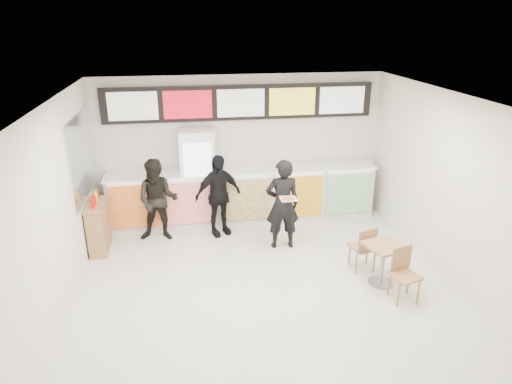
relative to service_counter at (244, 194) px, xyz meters
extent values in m
plane|color=beige|center=(0.00, -3.09, -0.57)|extent=(7.00, 7.00, 0.00)
plane|color=white|center=(0.00, -3.09, 2.43)|extent=(7.00, 7.00, 0.00)
plane|color=silver|center=(0.00, 0.41, 0.93)|extent=(6.00, 0.00, 6.00)
plane|color=silver|center=(-3.00, -3.09, 0.93)|extent=(0.00, 7.00, 7.00)
plane|color=silver|center=(3.00, -3.09, 0.93)|extent=(0.00, 7.00, 7.00)
cube|color=silver|center=(0.00, 0.01, -0.02)|extent=(5.50, 0.70, 1.10)
cube|color=silver|center=(0.00, 0.01, 0.55)|extent=(5.56, 0.76, 0.04)
cube|color=#E0421A|center=(-2.20, -0.37, 0.03)|extent=(0.99, 0.02, 0.90)
cube|color=#F03578|center=(-1.10, -0.37, 0.03)|extent=(0.99, 0.02, 0.90)
cube|color=brown|center=(0.00, -0.37, 0.03)|extent=(0.99, 0.02, 0.90)
cube|color=yellow|center=(1.10, -0.37, 0.03)|extent=(0.99, 0.02, 0.90)
cube|color=#228A45|center=(2.20, -0.37, 0.03)|extent=(0.99, 0.02, 0.90)
cube|color=black|center=(0.00, 0.33, 1.88)|extent=(5.50, 0.12, 0.70)
cube|color=beige|center=(-2.12, 0.26, 1.88)|extent=(0.95, 0.02, 0.55)
cube|color=red|center=(-1.06, 0.26, 1.88)|extent=(0.95, 0.02, 0.55)
cube|color=silver|center=(0.00, 0.26, 1.88)|extent=(0.95, 0.02, 0.55)
cube|color=yellow|center=(1.06, 0.26, 1.88)|extent=(0.95, 0.02, 0.55)
cube|color=silver|center=(2.12, 0.26, 1.88)|extent=(0.95, 0.02, 0.55)
cube|color=white|center=(-0.93, 0.03, 0.43)|extent=(0.70, 0.65, 2.00)
cube|color=white|center=(-0.93, -0.31, 0.48)|extent=(0.54, 0.02, 1.50)
cylinder|color=green|center=(-1.14, -0.27, -0.12)|extent=(0.07, 0.07, 0.22)
cylinder|color=orange|center=(-1.00, -0.27, -0.12)|extent=(0.07, 0.07, 0.22)
cylinder|color=red|center=(-0.86, -0.27, -0.12)|extent=(0.07, 0.07, 0.22)
cylinder|color=blue|center=(-0.72, -0.27, -0.12)|extent=(0.07, 0.07, 0.22)
cylinder|color=orange|center=(-1.14, -0.27, 0.26)|extent=(0.07, 0.07, 0.22)
cylinder|color=red|center=(-1.00, -0.27, 0.26)|extent=(0.07, 0.07, 0.22)
cylinder|color=blue|center=(-0.86, -0.27, 0.26)|extent=(0.07, 0.07, 0.22)
cylinder|color=green|center=(-0.72, -0.27, 0.26)|extent=(0.07, 0.07, 0.22)
cylinder|color=red|center=(-1.14, -0.27, 0.64)|extent=(0.07, 0.07, 0.22)
cylinder|color=blue|center=(-1.00, -0.27, 0.64)|extent=(0.07, 0.07, 0.22)
cylinder|color=green|center=(-0.86, -0.27, 0.64)|extent=(0.07, 0.07, 0.22)
cylinder|color=orange|center=(-0.72, -0.27, 0.64)|extent=(0.07, 0.07, 0.22)
cylinder|color=blue|center=(-1.14, -0.27, 1.02)|extent=(0.07, 0.07, 0.22)
cylinder|color=green|center=(-1.00, -0.27, 1.02)|extent=(0.07, 0.07, 0.22)
cylinder|color=orange|center=(-0.86, -0.27, 1.02)|extent=(0.07, 0.07, 0.22)
cylinder|color=red|center=(-0.72, -0.27, 1.02)|extent=(0.07, 0.07, 0.22)
cube|color=#B2B7BF|center=(-2.99, -0.64, 1.18)|extent=(0.01, 2.00, 1.50)
imported|color=black|center=(0.54, -1.33, 0.29)|extent=(0.64, 0.43, 1.72)
imported|color=black|center=(-1.73, -0.65, 0.24)|extent=(0.87, 0.72, 1.62)
imported|color=black|center=(-0.58, -0.59, 0.25)|extent=(1.04, 0.73, 1.64)
cube|color=beige|center=(0.54, -1.78, 0.58)|extent=(0.28, 0.28, 0.01)
cone|color=#CC7233|center=(0.54, -1.78, 0.59)|extent=(0.36, 0.36, 0.02)
cube|color=#9D7647|center=(1.87, -2.85, 0.11)|extent=(0.69, 0.69, 0.04)
cylinder|color=gray|center=(1.87, -2.85, -0.24)|extent=(0.07, 0.07, 0.67)
cylinder|color=gray|center=(1.87, -2.85, -0.56)|extent=(0.41, 0.41, 0.03)
cube|color=#9D7647|center=(2.01, -3.34, -0.15)|extent=(0.49, 0.49, 0.04)
cube|color=#9D7647|center=(2.01, -3.16, 0.06)|extent=(0.37, 0.13, 0.39)
cube|color=#9D7647|center=(1.72, -2.35, -0.15)|extent=(0.49, 0.49, 0.04)
cube|color=#9D7647|center=(1.72, -2.53, 0.06)|extent=(0.37, 0.13, 0.39)
cube|color=#9D7647|center=(-2.82, -0.91, -0.13)|extent=(0.30, 0.79, 0.89)
cube|color=#9D7647|center=(-2.82, -0.91, 0.33)|extent=(0.33, 0.83, 0.04)
cylinder|color=red|center=(-2.82, -1.13, 0.44)|extent=(0.06, 0.06, 0.18)
cylinder|color=red|center=(-2.82, -0.96, 0.44)|extent=(0.06, 0.06, 0.18)
cylinder|color=yellow|center=(-2.82, -0.79, 0.44)|extent=(0.06, 0.06, 0.18)
cylinder|color=brown|center=(-2.82, -0.64, 0.44)|extent=(0.06, 0.06, 0.18)
camera|label=1|loc=(-1.17, -8.86, 3.52)|focal=32.00mm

